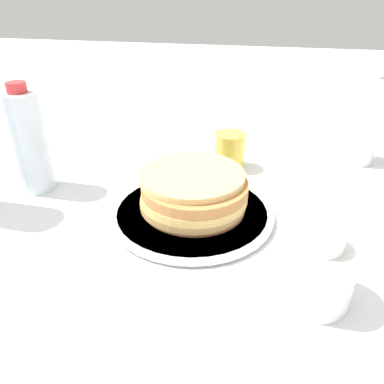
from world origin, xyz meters
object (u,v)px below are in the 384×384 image
Objects in this scene: pancake_stack at (194,193)px; water_bottle_mid at (364,120)px; cream_jug at (317,271)px; water_bottle_near at (29,142)px; juice_glass at (230,151)px; plate at (192,212)px.

water_bottle_mid reaches higher than pancake_stack.
water_bottle_near is (0.51, -0.19, 0.05)m from cream_jug.
water_bottle_mid is at bearing -104.96° from cream_jug.
juice_glass is 0.38× the size of water_bottle_mid.
water_bottle_mid is at bearing -135.63° from pancake_stack.
plate is 1.47× the size of pancake_stack.
pancake_stack reaches higher than juice_glass.
water_bottle_near is (0.32, -0.04, 0.05)m from pancake_stack.
juice_glass is at bearing -99.23° from pancake_stack.
plate is 0.25m from cream_jug.
water_bottle_near is at bearing -6.26° from plate.
juice_glass is (-0.04, -0.21, 0.03)m from plate.
pancake_stack is 1.83× the size of cream_jug.
water_bottle_near is at bearing 26.13° from juice_glass.
plate is 2.68× the size of cream_jug.
cream_jug is 0.51× the size of water_bottle_near.
water_bottle_near is 0.68m from water_bottle_mid.
pancake_stack is at bearing 146.82° from plate.
water_bottle_mid is (-0.63, -0.27, -0.00)m from water_bottle_near.
juice_glass is at bearing -153.87° from water_bottle_near.
cream_jug is (-0.19, 0.16, 0.04)m from plate.
plate is at bearing 43.86° from water_bottle_mid.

